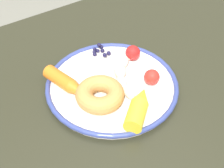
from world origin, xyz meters
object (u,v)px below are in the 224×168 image
Objects in this scene: carrot_orange at (67,84)px; tomato_mid at (133,53)px; tomato_near at (152,77)px; donut at (100,94)px; blueberry_pile at (100,51)px; banana at (124,72)px; dining_table at (133,112)px; plate at (112,85)px; carrot_yellow at (139,107)px.

tomato_mid is at bearing -178.66° from carrot_orange.
tomato_near is 0.10m from tomato_mid.
tomato_mid is (-0.15, -0.08, -0.00)m from donut.
tomato_mid reaches higher than blueberry_pile.
donut reaches higher than banana.
tomato_near is at bearing 171.06° from donut.
tomato_near is at bearing 148.20° from dining_table.
donut and tomato_mid have the same top height.
carrot_orange is (0.10, -0.04, 0.02)m from plate.
carrot_orange is 1.25× the size of donut.
tomato_mid reaches higher than dining_table.
banana reaches higher than plate.
carrot_orange is at bearing -59.58° from donut.
banana is 3.69× the size of tomato_mid.
tomato_mid is at bearing -152.62° from donut.
carrot_yellow reaches higher than banana.
tomato_near is (-0.13, 0.02, -0.00)m from donut.
dining_table is at bearing -122.96° from carrot_yellow.
carrot_yellow reaches higher than dining_table.
plate is 2.78× the size of carrot_yellow.
carrot_yellow is 0.19m from tomato_mid.
tomato_near is (-0.18, 0.09, 0.00)m from carrot_orange.
dining_table is 20.13× the size of blueberry_pile.
carrot_yellow and tomato_mid have the same top height.
plate is 5.70× the size of blueberry_pile.
dining_table is 29.75× the size of tomato_near.
donut is 0.17m from tomato_mid.
carrot_yellow is 3.03× the size of tomato_near.
banana is at bearing -168.53° from plate.
carrot_orange is at bearing -28.17° from tomato_near.
carrot_orange is (0.14, -0.04, 0.00)m from banana.
plate is at bearing -31.66° from tomato_near.
donut reaches higher than plate.
plate is 0.11m from carrot_orange.
tomato_near reaches higher than carrot_orange.
carrot_yellow is (0.00, 0.11, 0.02)m from plate.
donut reaches higher than tomato_near.
tomato_near reaches higher than dining_table.
plate is 8.17× the size of tomato_mid.
plate is at bearing 11.47° from banana.
carrot_yellow is at bearing 87.79° from plate.
carrot_orange is 3.53× the size of tomato_mid.
blueberry_pile is 0.09m from tomato_mid.
blueberry_pile is at bearing -76.26° from tomato_near.
plate is 2.21× the size of banana.
dining_table is 0.16m from tomato_mid.
tomato_mid is (-0.06, -0.04, 0.01)m from banana.
blueberry_pile is at bearing -90.10° from banana.
dining_table is at bearing 148.43° from plate.
banana is 0.07m from tomato_mid.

